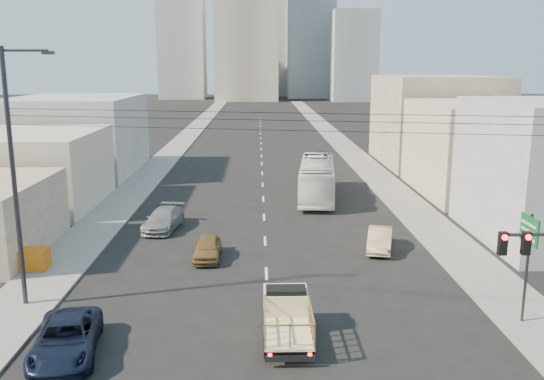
{
  "coord_description": "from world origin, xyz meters",
  "views": [
    {
      "loc": [
        -0.42,
        -21.83,
        11.16
      ],
      "look_at": [
        0.44,
        13.49,
        3.5
      ],
      "focal_mm": 38.0,
      "sensor_mm": 36.0,
      "label": 1
    }
  ],
  "objects_px": {
    "city_bus": "(317,179)",
    "sedan_brown": "(208,248)",
    "navy_pickup": "(66,339)",
    "green_sign": "(529,242)",
    "flatbed_pickup": "(287,314)",
    "streetlamp_left": "(16,172)",
    "sedan_grey": "(164,219)",
    "crate_stack": "(31,259)",
    "sedan_tan": "(380,239)"
  },
  "relations": [
    {
      "from": "sedan_brown",
      "to": "green_sign",
      "type": "distance_m",
      "value": 17.46
    },
    {
      "from": "streetlamp_left",
      "to": "city_bus",
      "type": "bearing_deg",
      "value": 54.49
    },
    {
      "from": "city_bus",
      "to": "green_sign",
      "type": "xyz_separation_m",
      "value": [
        6.54,
        -24.95,
        2.07
      ]
    },
    {
      "from": "city_bus",
      "to": "green_sign",
      "type": "bearing_deg",
      "value": -69.01
    },
    {
      "from": "navy_pickup",
      "to": "green_sign",
      "type": "distance_m",
      "value": 19.52
    },
    {
      "from": "sedan_brown",
      "to": "streetlamp_left",
      "type": "distance_m",
      "value": 11.84
    },
    {
      "from": "flatbed_pickup",
      "to": "navy_pickup",
      "type": "height_order",
      "value": "flatbed_pickup"
    },
    {
      "from": "streetlamp_left",
      "to": "crate_stack",
      "type": "distance_m",
      "value": 7.61
    },
    {
      "from": "sedan_grey",
      "to": "flatbed_pickup",
      "type": "bearing_deg",
      "value": -56.88
    },
    {
      "from": "navy_pickup",
      "to": "sedan_brown",
      "type": "xyz_separation_m",
      "value": [
        4.54,
        11.51,
        -0.06
      ]
    },
    {
      "from": "flatbed_pickup",
      "to": "sedan_brown",
      "type": "relative_size",
      "value": 1.15
    },
    {
      "from": "navy_pickup",
      "to": "green_sign",
      "type": "bearing_deg",
      "value": -1.82
    },
    {
      "from": "navy_pickup",
      "to": "sedan_grey",
      "type": "distance_m",
      "value": 17.85
    },
    {
      "from": "sedan_brown",
      "to": "green_sign",
      "type": "bearing_deg",
      "value": -31.92
    },
    {
      "from": "flatbed_pickup",
      "to": "sedan_tan",
      "type": "relative_size",
      "value": 1.08
    },
    {
      "from": "city_bus",
      "to": "streetlamp_left",
      "type": "height_order",
      "value": "streetlamp_left"
    },
    {
      "from": "city_bus",
      "to": "crate_stack",
      "type": "distance_m",
      "value": 25.01
    },
    {
      "from": "navy_pickup",
      "to": "city_bus",
      "type": "bearing_deg",
      "value": 56.23
    },
    {
      "from": "navy_pickup",
      "to": "sedan_brown",
      "type": "bearing_deg",
      "value": 59.42
    },
    {
      "from": "flatbed_pickup",
      "to": "streetlamp_left",
      "type": "xyz_separation_m",
      "value": [
        -12.13,
        3.67,
        5.34
      ]
    },
    {
      "from": "flatbed_pickup",
      "to": "sedan_grey",
      "type": "bearing_deg",
      "value": 115.07
    },
    {
      "from": "sedan_grey",
      "to": "streetlamp_left",
      "type": "distance_m",
      "value": 14.77
    },
    {
      "from": "city_bus",
      "to": "streetlamp_left",
      "type": "distance_m",
      "value": 27.98
    },
    {
      "from": "sedan_tan",
      "to": "streetlamp_left",
      "type": "height_order",
      "value": "streetlamp_left"
    },
    {
      "from": "flatbed_pickup",
      "to": "streetlamp_left",
      "type": "bearing_deg",
      "value": 163.18
    },
    {
      "from": "city_bus",
      "to": "sedan_tan",
      "type": "relative_size",
      "value": 2.95
    },
    {
      "from": "navy_pickup",
      "to": "sedan_tan",
      "type": "xyz_separation_m",
      "value": [
        15.02,
        12.9,
        -0.05
      ]
    },
    {
      "from": "navy_pickup",
      "to": "city_bus",
      "type": "height_order",
      "value": "city_bus"
    },
    {
      "from": "navy_pickup",
      "to": "crate_stack",
      "type": "height_order",
      "value": "navy_pickup"
    },
    {
      "from": "sedan_brown",
      "to": "sedan_grey",
      "type": "bearing_deg",
      "value": 119.55
    },
    {
      "from": "green_sign",
      "to": "sedan_brown",
      "type": "bearing_deg",
      "value": 148.11
    },
    {
      "from": "flatbed_pickup",
      "to": "sedan_brown",
      "type": "xyz_separation_m",
      "value": [
        -4.16,
        10.25,
        -0.44
      ]
    },
    {
      "from": "crate_stack",
      "to": "navy_pickup",
      "type": "bearing_deg",
      "value": -62.46
    },
    {
      "from": "city_bus",
      "to": "crate_stack",
      "type": "xyz_separation_m",
      "value": [
        -17.62,
        -17.73,
        -0.98
      ]
    },
    {
      "from": "sedan_brown",
      "to": "flatbed_pickup",
      "type": "bearing_deg",
      "value": -67.91
    },
    {
      "from": "sedan_tan",
      "to": "green_sign",
      "type": "distance_m",
      "value": 11.66
    },
    {
      "from": "flatbed_pickup",
      "to": "sedan_tan",
      "type": "distance_m",
      "value": 13.25
    },
    {
      "from": "flatbed_pickup",
      "to": "sedan_tan",
      "type": "height_order",
      "value": "flatbed_pickup"
    },
    {
      "from": "city_bus",
      "to": "streetlamp_left",
      "type": "xyz_separation_m",
      "value": [
        -16.02,
        -22.45,
        4.76
      ]
    },
    {
      "from": "city_bus",
      "to": "green_sign",
      "type": "height_order",
      "value": "green_sign"
    },
    {
      "from": "navy_pickup",
      "to": "streetlamp_left",
      "type": "bearing_deg",
      "value": 115.71
    },
    {
      "from": "flatbed_pickup",
      "to": "green_sign",
      "type": "distance_m",
      "value": 10.82
    },
    {
      "from": "sedan_grey",
      "to": "crate_stack",
      "type": "relative_size",
      "value": 2.76
    },
    {
      "from": "city_bus",
      "to": "sedan_brown",
      "type": "xyz_separation_m",
      "value": [
        -8.05,
        -15.87,
        -1.02
      ]
    },
    {
      "from": "sedan_grey",
      "to": "sedan_tan",
      "type": "bearing_deg",
      "value": -11.26
    },
    {
      "from": "green_sign",
      "to": "streetlamp_left",
      "type": "distance_m",
      "value": 22.86
    },
    {
      "from": "sedan_brown",
      "to": "streetlamp_left",
      "type": "xyz_separation_m",
      "value": [
        -7.97,
        -6.58,
        5.78
      ]
    },
    {
      "from": "navy_pickup",
      "to": "streetlamp_left",
      "type": "relative_size",
      "value": 0.43
    },
    {
      "from": "flatbed_pickup",
      "to": "sedan_grey",
      "type": "distance_m",
      "value": 18.29
    },
    {
      "from": "sedan_brown",
      "to": "sedan_tan",
      "type": "height_order",
      "value": "sedan_tan"
    }
  ]
}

